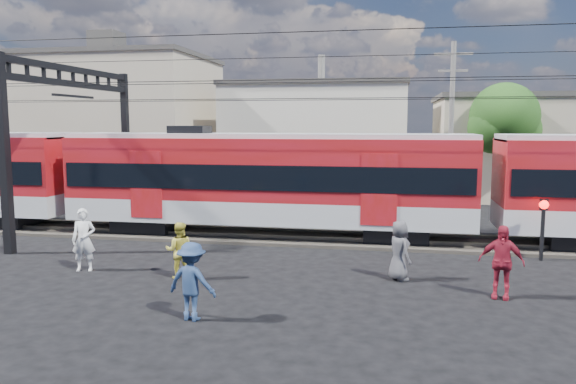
# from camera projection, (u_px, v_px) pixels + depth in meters

# --- Properties ---
(ground) EXTENTS (120.00, 120.00, 0.00)m
(ground) POSITION_uv_depth(u_px,v_px,m) (262.00, 301.00, 14.59)
(ground) COLOR black
(ground) RESTS_ON ground
(track_bed) EXTENTS (70.00, 3.40, 0.12)m
(track_bed) POSITION_uv_depth(u_px,v_px,m) (309.00, 237.00, 22.39)
(track_bed) COLOR #2D2823
(track_bed) RESTS_ON ground
(rail_near) EXTENTS (70.00, 0.12, 0.12)m
(rail_near) POSITION_uv_depth(u_px,v_px,m) (306.00, 238.00, 21.64)
(rail_near) COLOR #59544C
(rail_near) RESTS_ON track_bed
(rail_far) EXTENTS (70.00, 0.12, 0.12)m
(rail_far) POSITION_uv_depth(u_px,v_px,m) (311.00, 231.00, 23.10)
(rail_far) COLOR #59544C
(rail_far) RESTS_ON track_bed
(commuter_train) EXTENTS (50.30, 3.08, 4.17)m
(commuter_train) POSITION_uv_depth(u_px,v_px,m) (272.00, 178.00, 22.37)
(commuter_train) COLOR black
(commuter_train) RESTS_ON ground
(catenary) EXTENTS (70.00, 9.30, 7.52)m
(catenary) POSITION_uv_depth(u_px,v_px,m) (104.00, 110.00, 23.36)
(catenary) COLOR black
(catenary) RESTS_ON ground
(building_west) EXTENTS (14.28, 10.20, 9.30)m
(building_west) POSITION_uv_depth(u_px,v_px,m) (110.00, 122.00, 40.56)
(building_west) COLOR tan
(building_west) RESTS_ON ground
(building_midwest) EXTENTS (12.24, 12.24, 7.30)m
(building_midwest) POSITION_uv_depth(u_px,v_px,m) (321.00, 136.00, 40.84)
(building_midwest) COLOR beige
(building_midwest) RESTS_ON ground
(building_mideast) EXTENTS (16.32, 10.20, 6.30)m
(building_mideast) POSITION_uv_depth(u_px,v_px,m) (569.00, 146.00, 35.01)
(building_mideast) COLOR tan
(building_mideast) RESTS_ON ground
(utility_pole_mid) EXTENTS (1.80, 0.24, 8.50)m
(utility_pole_mid) POSITION_uv_depth(u_px,v_px,m) (451.00, 124.00, 27.55)
(utility_pole_mid) COLOR slate
(utility_pole_mid) RESTS_ON ground
(tree_near) EXTENTS (3.82, 3.64, 6.72)m
(tree_near) POSITION_uv_depth(u_px,v_px,m) (507.00, 121.00, 29.96)
(tree_near) COLOR #382619
(tree_near) RESTS_ON ground
(pedestrian_a) EXTENTS (0.82, 0.65, 1.96)m
(pedestrian_a) POSITION_uv_depth(u_px,v_px,m) (84.00, 240.00, 17.45)
(pedestrian_a) COLOR silver
(pedestrian_a) RESTS_ON ground
(pedestrian_b) EXTENTS (0.95, 0.82, 1.69)m
(pedestrian_b) POSITION_uv_depth(u_px,v_px,m) (179.00, 250.00, 16.61)
(pedestrian_b) COLOR gold
(pedestrian_b) RESTS_ON ground
(pedestrian_c) EXTENTS (1.31, 0.90, 1.85)m
(pedestrian_c) POSITION_uv_depth(u_px,v_px,m) (192.00, 281.00, 13.09)
(pedestrian_c) COLOR navy
(pedestrian_c) RESTS_ON ground
(pedestrian_d) EXTENTS (1.23, 0.74, 1.96)m
(pedestrian_d) POSITION_uv_depth(u_px,v_px,m) (501.00, 262.00, 14.70)
(pedestrian_d) COLOR maroon
(pedestrian_d) RESTS_ON ground
(pedestrian_e) EXTENTS (0.94, 1.03, 1.77)m
(pedestrian_e) POSITION_uv_depth(u_px,v_px,m) (399.00, 250.00, 16.42)
(pedestrian_e) COLOR #46464A
(pedestrian_e) RESTS_ON ground
(crossing_signal) EXTENTS (0.30, 0.30, 2.08)m
(crossing_signal) POSITION_uv_depth(u_px,v_px,m) (543.00, 218.00, 18.68)
(crossing_signal) COLOR black
(crossing_signal) RESTS_ON ground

